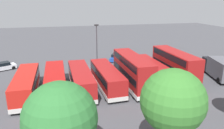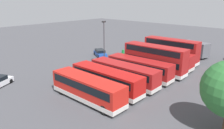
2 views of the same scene
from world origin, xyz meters
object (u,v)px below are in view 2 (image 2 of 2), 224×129
object	(u,v)px
bus_double_decker_near_end	(171,50)
box_truck_blue	(192,48)
car_hatchback_silver	(100,53)
bus_single_deck_second	(161,58)
lamp_post_tall	(104,41)
waste_bin_yellow	(123,52)
bus_single_deck_fourth	(139,68)
bus_single_deck_fifth	(124,73)
bus_single_deck_seventh	(87,88)
bus_single_deck_sixth	(106,79)
bus_double_decker_third	(155,58)

from	to	relation	value
bus_double_decker_near_end	box_truck_blue	xyz separation A→B (m)	(-7.50, 0.85, -0.74)
bus_double_decker_near_end	car_hatchback_silver	bearing A→B (deg)	-66.95
bus_single_deck_second	lamp_post_tall	xyz separation A→B (m)	(7.33, -6.96, 3.16)
waste_bin_yellow	bus_single_deck_fourth	bearing A→B (deg)	49.38
bus_single_deck_fifth	lamp_post_tall	distance (m)	8.95
bus_single_deck_fifth	bus_single_deck_second	bearing A→B (deg)	-176.92
bus_single_deck_second	waste_bin_yellow	xyz separation A→B (m)	(-2.53, -10.84, -1.15)
bus_single_deck_fifth	car_hatchback_silver	world-z (taller)	bus_single_deck_fifth
car_hatchback_silver	bus_single_deck_fourth	bearing A→B (deg)	69.70
box_truck_blue	car_hatchback_silver	size ratio (longest dim) A/B	1.68
box_truck_blue	bus_single_deck_fifth	bearing A→B (deg)	-0.96
bus_single_deck_seventh	car_hatchback_silver	distance (m)	21.14
bus_single_deck_second	bus_single_deck_sixth	size ratio (longest dim) A/B	1.07
bus_double_decker_third	bus_single_deck_fifth	bearing A→B (deg)	-3.52
bus_double_decker_near_end	bus_single_deck_sixth	xyz separation A→B (m)	(17.87, 0.25, -0.82)
bus_single_deck_sixth	lamp_post_tall	distance (m)	10.63
bus_double_decker_third	box_truck_blue	world-z (taller)	bus_double_decker_third
bus_double_decker_near_end	bus_single_deck_seventh	size ratio (longest dim) A/B	0.98
lamp_post_tall	box_truck_blue	bearing A→B (deg)	156.67
bus_single_deck_second	bus_double_decker_third	bearing A→B (deg)	15.69
bus_single_deck_fourth	bus_single_deck_seventh	world-z (taller)	same
bus_double_decker_near_end	bus_single_deck_sixth	size ratio (longest dim) A/B	0.95
bus_single_deck_fourth	car_hatchback_silver	size ratio (longest dim) A/B	2.28
bus_single_deck_sixth	waste_bin_yellow	world-z (taller)	bus_single_deck_sixth
bus_double_decker_near_end	bus_double_decker_third	world-z (taller)	same
bus_single_deck_second	bus_single_deck_seventh	xyz separation A→B (m)	(17.98, 0.75, -0.00)
bus_double_decker_near_end	bus_single_deck_fourth	world-z (taller)	bus_double_decker_near_end
bus_double_decker_third	bus_single_deck_seventh	size ratio (longest dim) A/B	1.01
bus_single_deck_seventh	waste_bin_yellow	world-z (taller)	bus_single_deck_seventh
bus_single_deck_fifth	waste_bin_yellow	xyz separation A→B (m)	(-13.48, -11.43, -1.15)
bus_single_deck_second	bus_double_decker_third	xyz separation A→B (m)	(3.69, 1.04, 0.82)
bus_single_deck_second	bus_single_deck_fourth	xyz separation A→B (m)	(7.32, 0.64, -0.00)
bus_single_deck_second	bus_single_deck_fifth	world-z (taller)	same
lamp_post_tall	waste_bin_yellow	bearing A→B (deg)	-158.51
bus_double_decker_third	bus_single_deck_fourth	xyz separation A→B (m)	(3.63, -0.39, -0.83)
bus_double_decker_near_end	lamp_post_tall	size ratio (longest dim) A/B	1.26
bus_single_deck_seventh	bus_double_decker_third	bearing A→B (deg)	178.86
bus_double_decker_near_end	bus_single_deck_fourth	bearing A→B (deg)	2.83
bus_single_deck_fourth	bus_single_deck_fifth	distance (m)	3.63
bus_single_deck_seventh	car_hatchback_silver	world-z (taller)	bus_single_deck_seventh
car_hatchback_silver	lamp_post_tall	bearing A→B (deg)	50.71
bus_double_decker_third	waste_bin_yellow	distance (m)	13.55
bus_single_deck_fourth	bus_single_deck_fifth	bearing A→B (deg)	-0.83
waste_bin_yellow	box_truck_blue	bearing A→B (deg)	125.73
bus_double_decker_third	car_hatchback_silver	bearing A→B (deg)	-96.04
bus_double_decker_third	box_truck_blue	size ratio (longest dim) A/B	1.35
bus_single_deck_fourth	bus_single_deck_sixth	world-z (taller)	same
bus_single_deck_second	box_truck_blue	world-z (taller)	box_truck_blue
bus_double_decker_near_end	bus_double_decker_third	distance (m)	7.26
lamp_post_tall	waste_bin_yellow	world-z (taller)	lamp_post_tall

